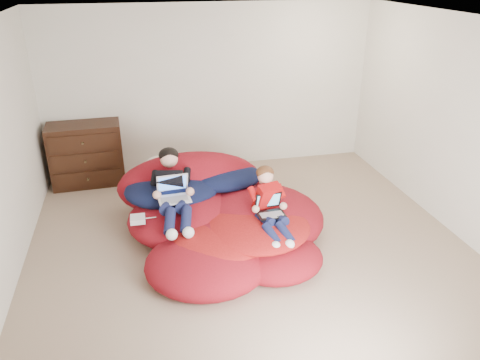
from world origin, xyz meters
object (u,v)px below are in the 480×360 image
at_px(dresser, 87,154).
at_px(beanbag_pile, 219,217).
at_px(laptop_black, 270,208).
at_px(laptop_white, 174,192).
at_px(younger_boy, 269,202).
at_px(older_boy, 173,186).

relative_size(dresser, beanbag_pile, 0.42).
bearing_deg(laptop_black, laptop_white, 154.90).
height_order(dresser, beanbag_pile, dresser).
xyz_separation_m(beanbag_pile, laptop_black, (0.49, -0.42, 0.29)).
xyz_separation_m(younger_boy, laptop_black, (0.00, -0.02, -0.06)).
xyz_separation_m(older_boy, laptop_black, (1.00, -0.57, -0.11)).
xyz_separation_m(older_boy, younger_boy, (1.00, -0.54, -0.05)).
relative_size(dresser, laptop_black, 3.43).
bearing_deg(beanbag_pile, older_boy, 164.31).
distance_m(older_boy, laptop_white, 0.10).
bearing_deg(beanbag_pile, laptop_white, 174.90).
bearing_deg(older_boy, laptop_white, -90.00).
height_order(older_boy, younger_boy, older_boy).
bearing_deg(older_boy, laptop_black, -29.53).
height_order(dresser, older_boy, older_boy).
distance_m(dresser, older_boy, 2.09).
height_order(beanbag_pile, younger_boy, younger_boy).
relative_size(beanbag_pile, younger_boy, 2.85).
height_order(dresser, laptop_white, dresser).
xyz_separation_m(laptop_white, laptop_black, (1.00, -0.47, -0.08)).
relative_size(laptop_white, laptop_black, 1.23).
relative_size(dresser, laptop_white, 2.79).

